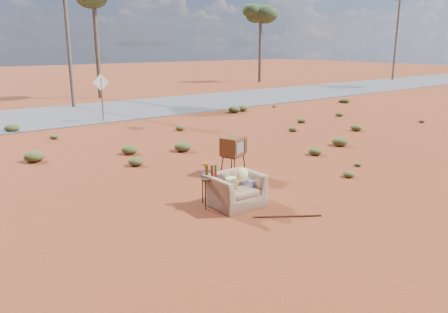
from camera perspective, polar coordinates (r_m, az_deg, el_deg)
ground at (r=10.26m, az=2.75°, el=-5.53°), size 140.00×140.00×0.00m
highway at (r=23.47m, az=-21.65°, el=4.93°), size 140.00×7.00×0.04m
armchair at (r=9.75m, az=1.83°, el=-3.78°), size 1.33×0.84×0.98m
tv_unit at (r=11.98m, az=1.25°, el=1.29°), size 0.79×0.71×1.04m
side_table at (r=9.64m, az=-1.76°, el=-2.44°), size 0.63×0.63×0.96m
rusty_bar at (r=9.30m, az=8.29°, el=-7.73°), size 1.23×0.82×0.04m
road_sign at (r=20.94m, az=-15.72°, el=8.46°), size 0.78×0.06×2.19m
eucalyptus_right at (r=42.26m, az=4.82°, el=17.76°), size 3.20×3.20×7.10m
utility_pole_center at (r=26.19m, az=-19.78°, el=15.08°), size 1.40×0.20×8.00m
utility_pole_east at (r=47.30m, az=21.58°, el=14.31°), size 1.40×0.20×8.00m
scrub_patch at (r=13.38m, az=-12.28°, el=-0.44°), size 17.49×8.07×0.33m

